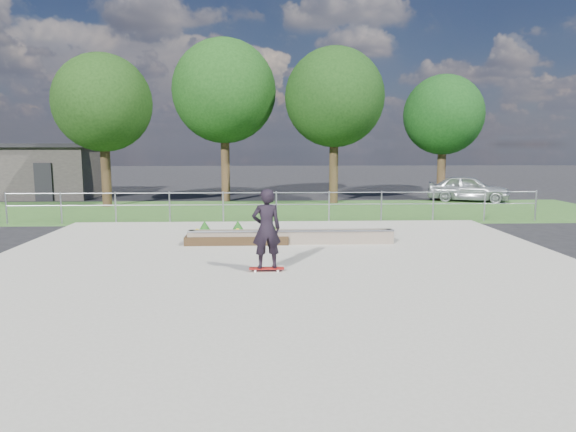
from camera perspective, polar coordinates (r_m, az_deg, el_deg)
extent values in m
plane|color=black|center=(12.09, -0.67, -6.17)|extent=(120.00, 120.00, 0.00)
cube|color=#2D5421|center=(22.91, -1.45, 0.59)|extent=(30.00, 8.00, 0.02)
cube|color=#9B9889|center=(12.08, -0.67, -6.03)|extent=(15.00, 15.00, 0.06)
cylinder|color=#96999E|center=(21.64, -28.82, 0.74)|extent=(0.06, 0.06, 1.20)
cylinder|color=#93969B|center=(20.82, -23.90, 0.80)|extent=(0.06, 0.06, 1.20)
cylinder|color=gray|center=(20.17, -18.61, 0.85)|extent=(0.06, 0.06, 1.20)
cylinder|color=gray|center=(19.71, -13.02, 0.91)|extent=(0.06, 0.06, 1.20)
cylinder|color=gray|center=(19.43, -7.21, 0.95)|extent=(0.06, 0.06, 1.20)
cylinder|color=gray|center=(19.36, -1.30, 0.99)|extent=(0.06, 0.06, 1.20)
cylinder|color=#9CA0A4|center=(19.50, 4.58, 1.02)|extent=(0.06, 0.06, 1.20)
cylinder|color=gray|center=(19.84, 10.33, 1.03)|extent=(0.06, 0.06, 1.20)
cylinder|color=gray|center=(20.37, 15.83, 1.03)|extent=(0.06, 0.06, 1.20)
cylinder|color=#9A9CA3|center=(21.08, 21.00, 1.03)|extent=(0.06, 0.06, 1.20)
cylinder|color=#9A9CA2|center=(21.94, 25.80, 1.02)|extent=(0.06, 0.06, 1.20)
cylinder|color=#9B9FA4|center=(19.30, -1.31, 2.61)|extent=(20.00, 0.04, 0.04)
cylinder|color=#95989D|center=(19.35, -1.31, 1.28)|extent=(20.00, 0.04, 0.04)
cube|color=#2C2A27|center=(32.75, -27.05, 4.38)|extent=(8.00, 5.00, 2.80)
cube|color=black|center=(32.71, -27.22, 7.00)|extent=(8.40, 5.40, 0.20)
cube|color=black|center=(29.63, -25.53, 3.41)|extent=(0.90, 0.10, 2.00)
cylinder|color=black|center=(25.92, -19.56, 4.22)|extent=(0.44, 0.44, 2.93)
sphere|color=black|center=(25.95, -19.92, 11.75)|extent=(4.55, 4.55, 4.55)
cylinder|color=#372516|center=(26.83, -6.96, 5.21)|extent=(0.44, 0.44, 3.38)
sphere|color=black|center=(26.94, -7.11, 13.60)|extent=(5.25, 5.25, 5.25)
cylinder|color=#2F2213|center=(25.97, 5.09, 4.90)|extent=(0.44, 0.44, 3.15)
sphere|color=black|center=(26.03, 5.19, 13.00)|extent=(4.90, 4.90, 4.90)
cylinder|color=#332414|center=(28.82, 16.65, 4.45)|extent=(0.44, 0.44, 2.70)
sphere|color=black|center=(28.81, 16.90, 10.71)|extent=(4.20, 4.20, 4.20)
cube|color=#685A4C|center=(15.05, 0.33, -2.34)|extent=(6.00, 0.40, 0.40)
cylinder|color=gray|center=(14.81, 0.37, -1.71)|extent=(6.00, 0.06, 0.06)
cube|color=#6B604F|center=(15.19, -10.67, -2.38)|extent=(0.15, 0.42, 0.40)
cube|color=#68594C|center=(15.45, 11.15, -2.22)|extent=(0.15, 0.42, 0.40)
cube|color=black|center=(15.37, -5.63, -2.44)|extent=(3.00, 1.20, 0.25)
sphere|color=yellow|center=(15.55, -10.04, -1.64)|extent=(0.14, 0.14, 0.14)
sphere|color=gold|center=(15.29, -7.91, -1.75)|extent=(0.14, 0.14, 0.14)
sphere|color=yellow|center=(15.44, -5.62, -1.62)|extent=(0.14, 0.14, 0.14)
sphere|color=yellow|center=(15.22, -3.40, -1.74)|extent=(0.14, 0.14, 0.14)
sphere|color=yellow|center=(15.41, -1.16, -1.60)|extent=(0.14, 0.14, 0.14)
cone|color=#154313|center=(15.66, -9.25, -1.18)|extent=(0.44, 0.44, 0.36)
cone|color=#144413|center=(15.57, -5.59, -1.17)|extent=(0.44, 0.44, 0.36)
cone|color=#1D4B15|center=(15.54, -1.91, -1.15)|extent=(0.44, 0.44, 0.36)
cylinder|color=white|center=(11.76, -3.66, -6.15)|extent=(0.05, 0.03, 0.05)
cylinder|color=silver|center=(11.93, -3.64, -5.94)|extent=(0.05, 0.03, 0.05)
cylinder|color=silver|center=(11.76, -1.11, -6.14)|extent=(0.05, 0.03, 0.05)
cylinder|color=silver|center=(11.93, -1.13, -5.93)|extent=(0.05, 0.03, 0.05)
cylinder|color=#A1A1A6|center=(11.84, -3.65, -5.92)|extent=(0.02, 0.18, 0.02)
cylinder|color=gray|center=(11.84, -1.12, -5.91)|extent=(0.02, 0.18, 0.02)
cube|color=maroon|center=(11.83, -2.39, -5.83)|extent=(0.80, 0.21, 0.02)
imported|color=black|center=(11.65, -2.42, -1.41)|extent=(0.73, 0.55, 1.83)
imported|color=#9FA4A8|center=(28.26, 19.38, 2.93)|extent=(4.38, 2.99, 1.38)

